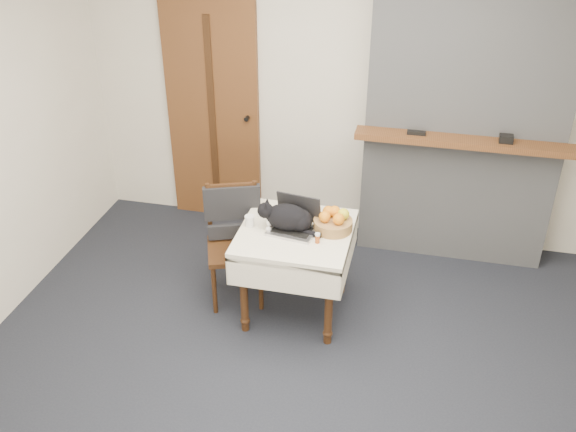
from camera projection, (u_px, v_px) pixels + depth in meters
name	position (u px, v px, depth m)	size (l,w,h in m)	color
ground	(299.00, 382.00, 4.18)	(4.50, 4.50, 0.00)	black
room_shell	(318.00, 101.00, 3.67)	(4.52, 4.01, 2.61)	beige
door	(213.00, 113.00, 5.56)	(0.82, 0.10, 2.00)	brown
chimney	(467.00, 106.00, 4.89)	(1.62, 0.48, 2.60)	gray
side_table	(295.00, 244.00, 4.52)	(0.78, 0.78, 0.70)	#341D0E
laptop	(295.00, 221.00, 4.46)	(0.36, 0.32, 0.24)	#B7B7BC
cat	(289.00, 218.00, 4.43)	(0.47, 0.22, 0.22)	black
cream_jar	(250.00, 221.00, 4.50)	(0.07, 0.07, 0.08)	white
pill_bottle	(317.00, 238.00, 4.31)	(0.04, 0.04, 0.07)	#9E4213
fruit_basket	(333.00, 221.00, 4.45)	(0.27, 0.27, 0.16)	olive
desk_clutter	(316.00, 231.00, 4.45)	(0.15, 0.02, 0.01)	black
chair	(233.00, 227.00, 4.75)	(0.52, 0.51, 0.90)	#341D0E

